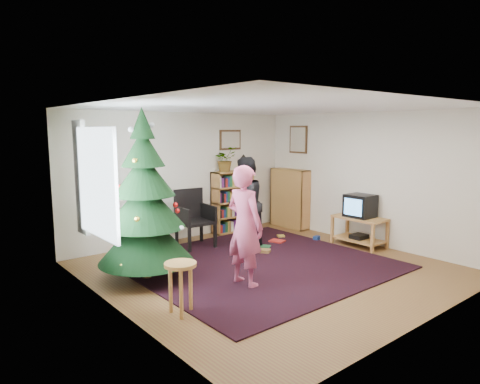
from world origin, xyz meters
TOP-DOWN VIEW (x-y plane):
  - floor at (0.00, 0.00)m, footprint 5.00×5.00m
  - ceiling at (0.00, 0.00)m, footprint 5.00×5.00m
  - wall_back at (0.00, 2.50)m, footprint 5.00×0.02m
  - wall_front at (0.00, -2.50)m, footprint 5.00×0.02m
  - wall_left at (-2.50, 0.00)m, footprint 0.02×5.00m
  - wall_right at (2.50, 0.00)m, footprint 0.02×5.00m
  - rug at (0.00, 0.30)m, footprint 3.80×3.60m
  - window_pane at (-2.47, 0.60)m, footprint 0.04×1.20m
  - curtain at (-2.43, 1.30)m, footprint 0.06×0.35m
  - picture_back at (1.15, 2.48)m, footprint 0.55×0.03m
  - picture_right at (2.48, 1.75)m, footprint 0.03×0.50m
  - christmas_tree at (-1.71, 0.82)m, footprint 1.37×1.37m
  - bookshelf_back at (1.11, 2.34)m, footprint 0.95×0.30m
  - bookshelf_right at (2.34, 1.85)m, footprint 0.30×0.95m
  - tv_stand at (2.22, -0.08)m, footprint 0.53×0.95m
  - crt_tv at (2.22, -0.08)m, footprint 0.45×0.48m
  - armchair at (-0.22, 1.89)m, footprint 0.64×0.64m
  - stool at (-1.97, -0.55)m, footprint 0.38×0.38m
  - person_standing at (-0.76, -0.29)m, footprint 0.46×0.65m
  - person_by_chair at (0.41, 1.11)m, footprint 0.96×0.83m
  - potted_plant at (0.91, 2.34)m, footprint 0.49×0.43m
  - table_lamp at (1.41, 2.34)m, footprint 0.26×0.26m
  - floor_clutter at (1.16, 0.92)m, footprint 1.59×0.81m

SIDE VIEW (x-z plane):
  - floor at x=0.00m, z-range 0.00..0.00m
  - rug at x=0.00m, z-range 0.00..0.02m
  - floor_clutter at x=1.16m, z-range 0.00..0.08m
  - tv_stand at x=2.22m, z-range 0.05..0.60m
  - stool at x=-1.97m, z-range 0.17..0.80m
  - armchair at x=-0.22m, z-range 0.05..1.11m
  - bookshelf_back at x=1.11m, z-range 0.01..1.31m
  - bookshelf_right at x=2.34m, z-range 0.01..1.31m
  - crt_tv at x=2.22m, z-range 0.55..0.97m
  - person_by_chair at x=0.41m, z-range 0.00..1.68m
  - person_standing at x=-0.76m, z-range 0.00..1.69m
  - christmas_tree at x=-1.71m, z-range -0.21..2.27m
  - wall_back at x=0.00m, z-range 0.00..2.50m
  - wall_front at x=0.00m, z-range 0.00..2.50m
  - wall_left at x=-2.50m, z-range 0.00..2.50m
  - wall_right at x=2.50m, z-range 0.00..2.50m
  - window_pane at x=-2.47m, z-range 0.80..2.20m
  - curtain at x=-2.43m, z-range 0.70..2.30m
  - table_lamp at x=1.41m, z-range 1.36..1.71m
  - potted_plant at x=0.91m, z-range 1.30..1.81m
  - picture_back at x=1.15m, z-range 1.74..2.16m
  - picture_right at x=2.48m, z-range 1.65..2.25m
  - ceiling at x=0.00m, z-range 2.50..2.50m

